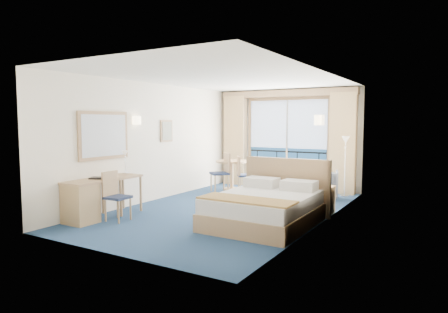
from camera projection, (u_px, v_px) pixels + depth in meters
floor at (228, 209)px, 8.29m from camera, size 6.50×6.50×0.00m
room_walls at (228, 124)px, 8.14m from camera, size 4.04×6.54×2.72m
balcony_door at (287, 146)px, 10.95m from camera, size 2.36×0.03×2.52m
curtain_left at (235, 140)px, 11.60m from camera, size 0.65×0.22×2.55m
curtain_right at (343, 143)px, 10.02m from camera, size 0.65×0.22×2.55m
pelmet at (286, 93)px, 10.72m from camera, size 3.80×0.25×0.18m
mirror at (104, 135)px, 7.88m from camera, size 0.05×1.25×0.95m
wall_print at (167, 131)px, 9.54m from camera, size 0.04×0.42×0.52m
sconce_left at (137, 120)px, 8.61m from camera, size 0.18×0.18×0.18m
sconce_right at (319, 120)px, 7.02m from camera, size 0.18×0.18×0.18m
bed at (266, 207)px, 7.07m from camera, size 1.76×2.09×1.11m
nightstand at (322, 199)px, 7.96m from camera, size 0.42×0.40×0.55m
phone at (322, 184)px, 7.97m from camera, size 0.21×0.19×0.08m
armchair at (322, 184)px, 9.47m from camera, size 0.90×0.91×0.68m
floor_lamp at (345, 151)px, 9.63m from camera, size 0.20×0.20×1.47m
desk at (86, 199)px, 7.24m from camera, size 0.55×1.60×0.75m
desk_chair at (114, 193)px, 7.35m from camera, size 0.42×0.41×0.91m
folder at (98, 178)px, 7.51m from camera, size 0.35×0.32×0.03m
desk_lamp at (125, 158)px, 8.07m from camera, size 0.12×0.12×0.46m
round_table at (232, 168)px, 10.69m from camera, size 0.87×0.87×0.78m
table_chair_a at (243, 172)px, 10.20m from camera, size 0.57×0.57×0.94m
table_chair_b at (223, 170)px, 10.35m from camera, size 0.62×0.62×1.01m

